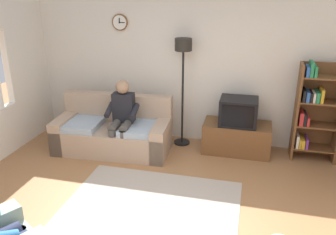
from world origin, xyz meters
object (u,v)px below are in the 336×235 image
(floor_lamp, at_px, (183,63))
(person_on_couch, at_px, (122,114))
(tv_stand, at_px, (236,138))
(tv, at_px, (238,112))
(bookshelf, at_px, (314,111))
(couch, at_px, (114,132))

(floor_lamp, height_order, person_on_couch, floor_lamp)
(floor_lamp, xyz_separation_m, person_on_couch, (-0.87, -0.63, -0.75))
(tv_stand, relative_size, tv, 1.83)
(tv_stand, distance_m, person_on_couch, 1.95)
(tv, relative_size, person_on_couch, 0.48)
(tv, distance_m, floor_lamp, 1.20)
(tv_stand, relative_size, bookshelf, 0.69)
(bookshelf, bearing_deg, tv, -175.19)
(couch, xyz_separation_m, tv_stand, (2.03, 0.42, -0.06))
(couch, relative_size, bookshelf, 1.23)
(person_on_couch, bearing_deg, tv, 15.57)
(tv_stand, xyz_separation_m, bookshelf, (1.16, 0.07, 0.56))
(floor_lamp, bearing_deg, bookshelf, -0.70)
(person_on_couch, bearing_deg, couch, 152.75)
(tv, xyz_separation_m, person_on_couch, (-1.82, -0.51, -0.03))
(couch, xyz_separation_m, tv, (2.03, 0.40, 0.41))
(floor_lamp, bearing_deg, tv_stand, -5.92)
(bookshelf, xyz_separation_m, person_on_couch, (-2.98, -0.60, -0.11))
(bookshelf, distance_m, person_on_couch, 3.04)
(tv_stand, height_order, floor_lamp, floor_lamp)
(tv_stand, relative_size, person_on_couch, 0.89)
(tv_stand, height_order, person_on_couch, person_on_couch)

